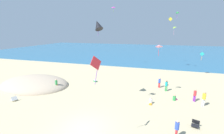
{
  "coord_description": "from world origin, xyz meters",
  "views": [
    {
      "loc": [
        5.28,
        -9.4,
        7.93
      ],
      "look_at": [
        0.0,
        8.58,
        3.33
      ],
      "focal_mm": 23.37,
      "sensor_mm": 36.0,
      "label": 1
    }
  ],
  "objects_px": {
    "person_1": "(159,82)",
    "kite_magenta": "(113,7)",
    "kite_red": "(96,64)",
    "kite_teal": "(202,54)",
    "kite_pink": "(159,46)",
    "kite_black": "(98,25)",
    "kite_green": "(177,12)",
    "person_0": "(195,94)",
    "beach_chair_far_left": "(14,99)",
    "kite_yellow": "(170,19)",
    "person_2": "(166,84)",
    "beach_chair_near_camera": "(195,124)",
    "person_5": "(177,128)",
    "person_4": "(166,85)",
    "person_6": "(56,84)",
    "person_3": "(175,98)",
    "cooler_box": "(95,81)",
    "person_7": "(204,98)",
    "kite_lime": "(174,27)",
    "person_8": "(151,102)"
  },
  "relations": [
    {
      "from": "person_4",
      "to": "kite_green",
      "type": "distance_m",
      "value": 15.15
    },
    {
      "from": "beach_chair_far_left",
      "to": "kite_magenta",
      "type": "relative_size",
      "value": 0.78
    },
    {
      "from": "beach_chair_near_camera",
      "to": "kite_pink",
      "type": "height_order",
      "value": "kite_pink"
    },
    {
      "from": "person_8",
      "to": "kite_yellow",
      "type": "relative_size",
      "value": 0.47
    },
    {
      "from": "kite_green",
      "to": "kite_pink",
      "type": "distance_m",
      "value": 13.94
    },
    {
      "from": "person_6",
      "to": "kite_yellow",
      "type": "relative_size",
      "value": 0.98
    },
    {
      "from": "person_7",
      "to": "kite_lime",
      "type": "height_order",
      "value": "kite_lime"
    },
    {
      "from": "kite_green",
      "to": "kite_black",
      "type": "xyz_separation_m",
      "value": [
        -9.17,
        -16.46,
        -2.76
      ]
    },
    {
      "from": "beach_chair_near_camera",
      "to": "kite_lime",
      "type": "bearing_deg",
      "value": -160.29
    },
    {
      "from": "kite_yellow",
      "to": "person_4",
      "type": "bearing_deg",
      "value": -93.77
    },
    {
      "from": "person_6",
      "to": "person_4",
      "type": "bearing_deg",
      "value": 110.12
    },
    {
      "from": "person_0",
      "to": "kite_magenta",
      "type": "bearing_deg",
      "value": -79.0
    },
    {
      "from": "person_7",
      "to": "kite_red",
      "type": "bearing_deg",
      "value": 106.93
    },
    {
      "from": "person_2",
      "to": "person_8",
      "type": "xyz_separation_m",
      "value": [
        -2.08,
        -6.67,
        0.03
      ]
    },
    {
      "from": "person_4",
      "to": "kite_pink",
      "type": "relative_size",
      "value": 1.08
    },
    {
      "from": "cooler_box",
      "to": "person_4",
      "type": "height_order",
      "value": "person_4"
    },
    {
      "from": "person_5",
      "to": "person_2",
      "type": "bearing_deg",
      "value": -68.27
    },
    {
      "from": "beach_chair_far_left",
      "to": "kite_yellow",
      "type": "xyz_separation_m",
      "value": [
        18.38,
        25.41,
        10.35
      ]
    },
    {
      "from": "person_4",
      "to": "kite_teal",
      "type": "relative_size",
      "value": 1.01
    },
    {
      "from": "kite_pink",
      "to": "kite_black",
      "type": "bearing_deg",
      "value": -147.93
    },
    {
      "from": "beach_chair_near_camera",
      "to": "person_8",
      "type": "height_order",
      "value": "person_8"
    },
    {
      "from": "person_1",
      "to": "kite_pink",
      "type": "distance_m",
      "value": 6.12
    },
    {
      "from": "person_3",
      "to": "kite_teal",
      "type": "height_order",
      "value": "kite_teal"
    },
    {
      "from": "person_4",
      "to": "person_0",
      "type": "bearing_deg",
      "value": -116.07
    },
    {
      "from": "person_6",
      "to": "person_7",
      "type": "bearing_deg",
      "value": 97.21
    },
    {
      "from": "beach_chair_far_left",
      "to": "person_6",
      "type": "relative_size",
      "value": 0.54
    },
    {
      "from": "kite_yellow",
      "to": "kite_black",
      "type": "bearing_deg",
      "value": -110.68
    },
    {
      "from": "cooler_box",
      "to": "person_2",
      "type": "distance_m",
      "value": 11.04
    },
    {
      "from": "kite_red",
      "to": "beach_chair_near_camera",
      "type": "bearing_deg",
      "value": 31.8
    },
    {
      "from": "beach_chair_far_left",
      "to": "person_2",
      "type": "height_order",
      "value": "person_2"
    },
    {
      "from": "person_2",
      "to": "kite_pink",
      "type": "distance_m",
      "value": 7.47
    },
    {
      "from": "kite_green",
      "to": "kite_teal",
      "type": "xyz_separation_m",
      "value": [
        4.68,
        -1.41,
        -7.36
      ]
    },
    {
      "from": "person_0",
      "to": "person_8",
      "type": "xyz_separation_m",
      "value": [
        -4.84,
        -2.02,
        -0.59
      ]
    },
    {
      "from": "beach_chair_near_camera",
      "to": "kite_black",
      "type": "xyz_separation_m",
      "value": [
        -9.42,
        1.83,
        8.25
      ]
    },
    {
      "from": "beach_chair_far_left",
      "to": "cooler_box",
      "type": "xyz_separation_m",
      "value": [
        6.51,
        8.86,
        -0.12
      ]
    },
    {
      "from": "person_1",
      "to": "kite_magenta",
      "type": "xyz_separation_m",
      "value": [
        -9.71,
        9.9,
        11.88
      ]
    },
    {
      "from": "cooler_box",
      "to": "kite_black",
      "type": "bearing_deg",
      "value": -63.2
    },
    {
      "from": "person_3",
      "to": "kite_green",
      "type": "relative_size",
      "value": 0.56
    },
    {
      "from": "person_7",
      "to": "kite_lime",
      "type": "xyz_separation_m",
      "value": [
        -1.97,
        16.45,
        7.73
      ]
    },
    {
      "from": "kite_magenta",
      "to": "kite_pink",
      "type": "height_order",
      "value": "kite_magenta"
    },
    {
      "from": "person_0",
      "to": "kite_teal",
      "type": "relative_size",
      "value": 1.01
    },
    {
      "from": "person_7",
      "to": "person_3",
      "type": "bearing_deg",
      "value": 49.48
    },
    {
      "from": "kite_red",
      "to": "kite_teal",
      "type": "bearing_deg",
      "value": 61.51
    },
    {
      "from": "beach_chair_far_left",
      "to": "kite_lime",
      "type": "height_order",
      "value": "kite_lime"
    },
    {
      "from": "person_4",
      "to": "kite_magenta",
      "type": "distance_m",
      "value": 19.32
    },
    {
      "from": "person_2",
      "to": "kite_yellow",
      "type": "xyz_separation_m",
      "value": [
        0.95,
        14.96,
        10.37
      ]
    },
    {
      "from": "person_8",
      "to": "kite_black",
      "type": "xyz_separation_m",
      "value": [
        -5.62,
        -1.29,
        8.28
      ]
    },
    {
      "from": "person_1",
      "to": "kite_teal",
      "type": "height_order",
      "value": "kite_teal"
    },
    {
      "from": "kite_green",
      "to": "kite_magenta",
      "type": "distance_m",
      "value": 12.33
    },
    {
      "from": "cooler_box",
      "to": "kite_magenta",
      "type": "height_order",
      "value": "kite_magenta"
    }
  ]
}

